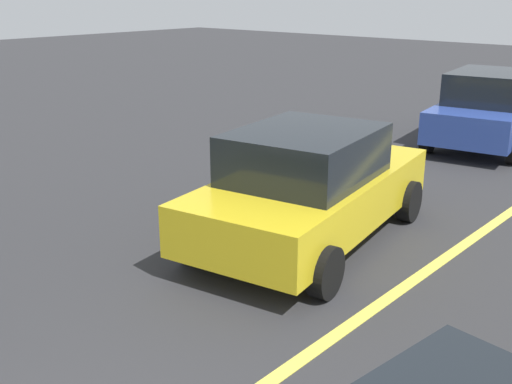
% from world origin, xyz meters
% --- Properties ---
extents(lane_marking_centre, '(28.00, 0.16, 0.01)m').
position_xyz_m(lane_marking_centre, '(3.00, 0.00, 0.01)').
color(lane_marking_centre, '#E0D14C').
extents(car_yellow_far_lane, '(4.61, 2.68, 1.66)m').
position_xyz_m(car_yellow_far_lane, '(5.79, 1.76, 0.83)').
color(car_yellow_far_lane, gold).
rests_on(car_yellow_far_lane, ground_plane).
extents(car_blue_near_curb, '(4.77, 2.58, 1.70)m').
position_xyz_m(car_blue_near_curb, '(13.20, 2.16, 0.85)').
color(car_blue_near_curb, '#2D479E').
rests_on(car_blue_near_curb, ground_plane).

